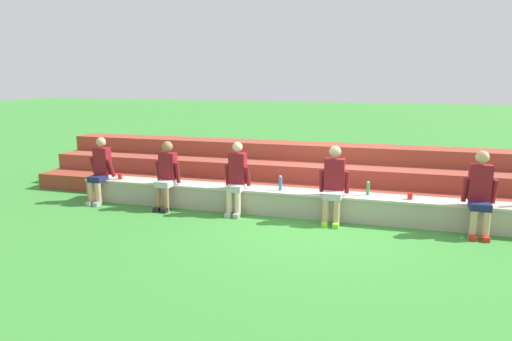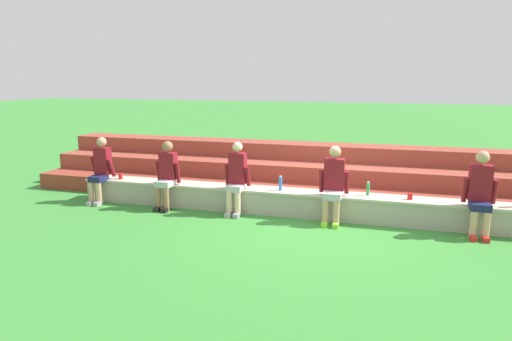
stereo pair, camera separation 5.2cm
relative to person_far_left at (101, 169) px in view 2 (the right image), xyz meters
The scene contains 12 objects.
ground_plane 4.55m from the person_far_left, ahead, with size 80.00×80.00×0.00m, color #388433.
stone_seating_wall 4.53m from the person_far_left, ahead, with size 9.75×0.51×0.47m.
brick_bleachers 4.90m from the person_far_left, 22.99° to the left, with size 13.19×2.16×1.06m.
person_far_left is the anchor object (origin of this frame).
person_left_of_center 1.53m from the person_far_left, ahead, with size 0.50×0.56×1.33m.
person_center 2.97m from the person_far_left, ahead, with size 0.49×0.52×1.37m.
person_right_of_center 4.79m from the person_far_left, ahead, with size 0.53×0.59×1.37m.
person_far_right 7.16m from the person_far_left, ahead, with size 0.52×0.58×1.39m.
water_bottle_mid_left 3.78m from the person_far_left, ahead, with size 0.06×0.06×0.28m.
water_bottle_mid_right 5.39m from the person_far_left, ahead, with size 0.06×0.06×0.25m.
plastic_cup_left_end 6.11m from the person_far_left, ahead, with size 0.09×0.09×0.11m, color red.
plastic_cup_middle 0.43m from the person_far_left, 29.50° to the left, with size 0.09×0.09×0.11m, color red.
Camera 2 is at (1.18, -7.86, 2.56)m, focal length 31.72 mm.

